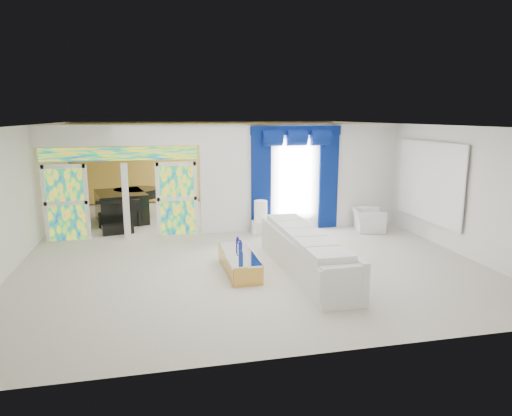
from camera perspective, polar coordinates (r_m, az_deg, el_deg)
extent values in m
plane|color=#B7AF9E|center=(12.08, -2.62, -4.07)|extent=(12.00, 12.00, 0.00)
cube|color=white|center=(13.25, 5.79, 3.89)|extent=(5.70, 0.18, 3.00)
cube|color=white|center=(12.52, -16.67, 8.66)|extent=(4.30, 0.18, 0.55)
cube|color=#994C3F|center=(12.88, -22.55, 0.59)|extent=(0.95, 0.04, 2.00)
cube|color=#994C3F|center=(12.69, -9.80, 1.15)|extent=(0.95, 0.04, 2.00)
cube|color=#994C3F|center=(12.55, -16.54, 6.50)|extent=(4.00, 0.05, 0.35)
cube|color=white|center=(13.09, 4.88, 3.59)|extent=(1.00, 0.02, 2.30)
cube|color=#04164D|center=(12.81, 0.63, 3.23)|extent=(0.55, 0.10, 2.80)
cube|color=#04164D|center=(13.40, 9.01, 3.45)|extent=(0.55, 0.10, 2.80)
cube|color=#04164D|center=(12.94, 5.02, 9.59)|extent=(2.60, 0.12, 0.25)
cube|color=white|center=(12.66, 20.80, 3.07)|extent=(0.04, 2.70, 1.90)
cube|color=#C08C2E|center=(17.57, -5.98, 5.74)|extent=(9.70, 0.12, 2.90)
cube|color=silver|center=(9.66, 6.17, -5.81)|extent=(0.97, 3.99, 0.76)
cube|color=gold|center=(9.67, -2.09, -6.86)|extent=(0.64, 1.78, 0.39)
cube|color=silver|center=(12.75, 1.89, -2.39)|extent=(1.11, 0.44, 0.36)
cylinder|color=white|center=(12.58, 0.58, -0.38)|extent=(0.36, 0.36, 0.58)
imported|color=silver|center=(13.41, 13.75, -1.47)|extent=(1.03, 1.12, 0.62)
cube|color=black|center=(14.78, -16.45, 0.17)|extent=(1.74, 2.07, 0.92)
cube|color=black|center=(13.29, -16.81, -2.51)|extent=(0.88, 0.49, 0.28)
cube|color=tan|center=(14.13, -22.02, -1.03)|extent=(0.58, 0.54, 0.76)
sphere|color=gold|center=(14.89, -13.88, 8.89)|extent=(0.60, 0.60, 0.60)
cylinder|color=navy|center=(9.58, -1.96, -5.03)|extent=(0.08, 0.08, 0.25)
cylinder|color=navy|center=(9.09, -1.90, -6.14)|extent=(0.09, 0.09, 0.19)
cylinder|color=white|center=(9.87, -2.01, -4.88)|extent=(0.11, 0.11, 0.13)
cylinder|color=navy|center=(10.07, -2.30, -4.40)|extent=(0.08, 0.08, 0.18)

